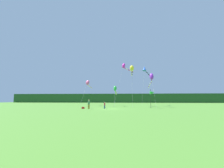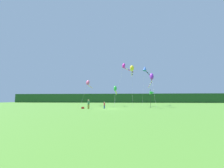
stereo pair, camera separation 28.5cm
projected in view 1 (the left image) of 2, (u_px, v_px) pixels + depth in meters
ground_plane at (109, 109)px, 25.80m from camera, size 120.00×120.00×0.00m
distant_treeline at (118, 98)px, 70.63m from camera, size 108.00×3.50×4.37m
person_adult at (89, 104)px, 25.43m from camera, size 0.36×0.36×1.65m
person_child at (105, 105)px, 26.17m from camera, size 0.27×0.27×1.23m
cooler_box at (83, 108)px, 25.81m from camera, size 0.44×0.38×0.34m
banner_flag_pole at (152, 93)px, 27.80m from camera, size 0.90×0.70×3.67m
kite_green at (115, 89)px, 35.31m from camera, size 0.77×5.55×5.09m
kite_magenta at (125, 67)px, 33.75m from camera, size 4.79×4.87×10.25m
kite_yellow at (132, 69)px, 34.20m from camera, size 0.97×5.64×9.87m
kite_blue at (145, 69)px, 41.03m from camera, size 4.65×8.28×11.24m
kite_purple at (151, 78)px, 32.83m from camera, size 0.90×10.16×7.80m
kite_rainbow at (88, 83)px, 38.25m from camera, size 1.23×7.67×6.89m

